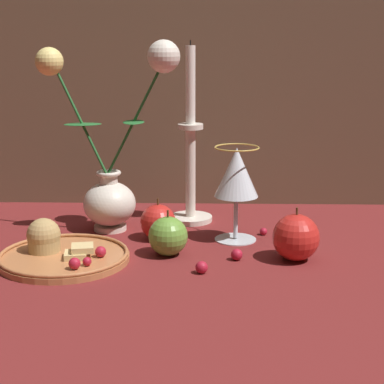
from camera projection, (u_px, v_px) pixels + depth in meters
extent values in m
plane|color=maroon|center=(162.00, 246.00, 1.15)|extent=(2.40, 2.40, 0.00)
cylinder|color=silver|center=(110.00, 227.00, 1.25)|extent=(0.06, 0.06, 0.01)
ellipsoid|color=silver|center=(110.00, 204.00, 1.23)|extent=(0.10, 0.10, 0.09)
cylinder|color=silver|center=(109.00, 181.00, 1.22)|extent=(0.03, 0.03, 0.03)
torus|color=silver|center=(109.00, 173.00, 1.22)|extent=(0.05, 0.05, 0.01)
cylinder|color=#23662D|center=(80.00, 119.00, 1.19)|extent=(0.10, 0.02, 0.21)
ellipsoid|color=#23662D|center=(83.00, 124.00, 1.19)|extent=(0.08, 0.05, 0.00)
sphere|color=#EFD67A|center=(49.00, 61.00, 1.16)|extent=(0.05, 0.05, 0.05)
cylinder|color=#23662D|center=(136.00, 116.00, 1.19)|extent=(0.12, 0.02, 0.22)
ellipsoid|color=#23662D|center=(134.00, 122.00, 1.19)|extent=(0.04, 0.07, 0.00)
sphere|color=silver|center=(166.00, 56.00, 1.16)|extent=(0.06, 0.06, 0.06)
cylinder|color=#B77042|center=(64.00, 258.00, 1.07)|extent=(0.22, 0.22, 0.01)
torus|color=#B77042|center=(64.00, 254.00, 1.07)|extent=(0.22, 0.22, 0.01)
cylinder|color=tan|center=(44.00, 243.00, 1.09)|extent=(0.05, 0.05, 0.03)
sphere|color=tan|center=(44.00, 235.00, 1.09)|extent=(0.06, 0.06, 0.06)
cube|color=#DBBC7A|center=(76.00, 255.00, 1.06)|extent=(0.04, 0.04, 0.01)
cube|color=#DBBC7A|center=(82.00, 248.00, 1.06)|extent=(0.04, 0.04, 0.01)
sphere|color=#AD192D|center=(75.00, 263.00, 1.00)|extent=(0.02, 0.02, 0.02)
sphere|color=#AD192D|center=(87.00, 262.00, 1.02)|extent=(0.01, 0.01, 0.01)
sphere|color=#AD192D|center=(101.00, 252.00, 1.06)|extent=(0.02, 0.02, 0.02)
cylinder|color=silver|center=(235.00, 239.00, 1.19)|extent=(0.08, 0.08, 0.00)
cylinder|color=silver|center=(236.00, 217.00, 1.18)|extent=(0.01, 0.01, 0.08)
cone|color=silver|center=(236.00, 172.00, 1.16)|extent=(0.08, 0.08, 0.09)
cone|color=gold|center=(236.00, 179.00, 1.16)|extent=(0.07, 0.07, 0.06)
torus|color=gold|center=(237.00, 148.00, 1.15)|extent=(0.08, 0.08, 0.00)
cylinder|color=silver|center=(191.00, 218.00, 1.31)|extent=(0.09, 0.09, 0.01)
cylinder|color=silver|center=(190.00, 173.00, 1.29)|extent=(0.02, 0.02, 0.18)
cylinder|color=silver|center=(190.00, 126.00, 1.26)|extent=(0.05, 0.05, 0.01)
cylinder|color=white|center=(190.00, 85.00, 1.24)|extent=(0.02, 0.02, 0.15)
cylinder|color=black|center=(190.00, 43.00, 1.23)|extent=(0.00, 0.00, 0.01)
sphere|color=#669938|center=(168.00, 236.00, 1.09)|extent=(0.07, 0.07, 0.07)
cylinder|color=#4C3319|center=(168.00, 214.00, 1.09)|extent=(0.00, 0.00, 0.01)
sphere|color=red|center=(296.00, 237.00, 1.07)|extent=(0.08, 0.08, 0.08)
cylinder|color=#4C3319|center=(297.00, 211.00, 1.06)|extent=(0.00, 0.00, 0.01)
sphere|color=red|center=(158.00, 222.00, 1.18)|extent=(0.07, 0.07, 0.07)
cylinder|color=#4C3319|center=(158.00, 202.00, 1.17)|extent=(0.00, 0.00, 0.01)
sphere|color=#AD192D|center=(237.00, 255.00, 1.07)|extent=(0.02, 0.02, 0.02)
sphere|color=#AD192D|center=(263.00, 231.00, 1.21)|extent=(0.01, 0.01, 0.01)
sphere|color=#AD192D|center=(202.00, 267.00, 1.01)|extent=(0.02, 0.02, 0.02)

